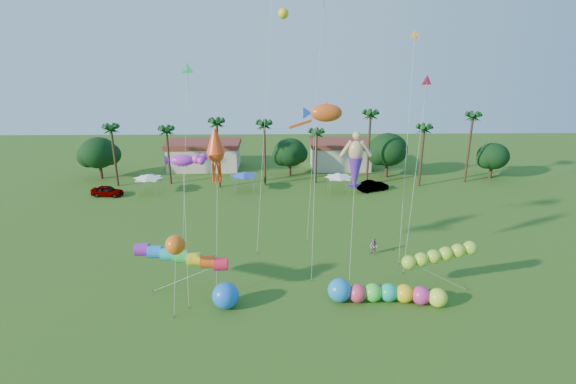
{
  "coord_description": "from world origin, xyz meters",
  "views": [
    {
      "loc": [
        -0.72,
        -27.23,
        21.67
      ],
      "look_at": [
        0.0,
        10.0,
        9.0
      ],
      "focal_mm": 28.0,
      "sensor_mm": 36.0,
      "label": 1
    }
  ],
  "objects_px": {
    "car_a": "(107,191)",
    "spectator_b": "(374,247)",
    "caterpillar_inflatable": "(382,293)",
    "blue_ball": "(226,296)",
    "car_b": "(373,186)"
  },
  "relations": [
    {
      "from": "car_b",
      "to": "car_a",
      "type": "bearing_deg",
      "value": 69.12
    },
    {
      "from": "car_a",
      "to": "caterpillar_inflatable",
      "type": "relative_size",
      "value": 0.44
    },
    {
      "from": "spectator_b",
      "to": "caterpillar_inflatable",
      "type": "xyz_separation_m",
      "value": [
        -1.11,
        -9.13,
        -0.02
      ]
    },
    {
      "from": "car_b",
      "to": "spectator_b",
      "type": "xyz_separation_m",
      "value": [
        -4.14,
        -21.14,
        0.11
      ]
    },
    {
      "from": "car_a",
      "to": "spectator_b",
      "type": "xyz_separation_m",
      "value": [
        35.08,
        -19.51,
        0.12
      ]
    },
    {
      "from": "spectator_b",
      "to": "blue_ball",
      "type": "relative_size",
      "value": 0.78
    },
    {
      "from": "car_a",
      "to": "spectator_b",
      "type": "height_order",
      "value": "spectator_b"
    },
    {
      "from": "car_a",
      "to": "spectator_b",
      "type": "bearing_deg",
      "value": -113.16
    },
    {
      "from": "spectator_b",
      "to": "blue_ball",
      "type": "height_order",
      "value": "blue_ball"
    },
    {
      "from": "caterpillar_inflatable",
      "to": "car_b",
      "type": "bearing_deg",
      "value": 86.05
    },
    {
      "from": "car_a",
      "to": "spectator_b",
      "type": "distance_m",
      "value": 40.14
    },
    {
      "from": "car_b",
      "to": "spectator_b",
      "type": "bearing_deg",
      "value": 145.66
    },
    {
      "from": "car_a",
      "to": "blue_ball",
      "type": "height_order",
      "value": "blue_ball"
    },
    {
      "from": "caterpillar_inflatable",
      "to": "car_a",
      "type": "bearing_deg",
      "value": 145.76
    },
    {
      "from": "car_b",
      "to": "spectator_b",
      "type": "distance_m",
      "value": 21.54
    }
  ]
}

